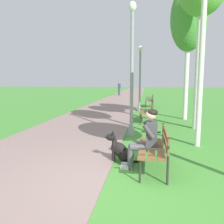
{
  "coord_description": "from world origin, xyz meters",
  "views": [
    {
      "loc": [
        0.53,
        -3.84,
        1.82
      ],
      "look_at": [
        -0.5,
        2.85,
        0.9
      ],
      "focal_mm": 37.42,
      "sensor_mm": 36.0,
      "label": 1
    }
  ],
  "objects_px": {
    "lamp_post_near": "(132,69)",
    "lamp_post_mid": "(140,78)",
    "park_bench_near": "(156,145)",
    "dog_black": "(121,151)",
    "birch_tree_fourth": "(189,19)",
    "park_bench_mid": "(148,110)",
    "person_seated_on_near_bench": "(146,137)",
    "park_bench_far": "(150,100)",
    "pedestrian_distant": "(119,89)"
  },
  "relations": [
    {
      "from": "lamp_post_near",
      "to": "lamp_post_mid",
      "type": "bearing_deg",
      "value": 89.66
    },
    {
      "from": "park_bench_near",
      "to": "lamp_post_near",
      "type": "height_order",
      "value": "lamp_post_near"
    },
    {
      "from": "dog_black",
      "to": "lamp_post_mid",
      "type": "bearing_deg",
      "value": 89.46
    },
    {
      "from": "birch_tree_fourth",
      "to": "lamp_post_mid",
      "type": "bearing_deg",
      "value": 131.21
    },
    {
      "from": "park_bench_mid",
      "to": "lamp_post_near",
      "type": "distance_m",
      "value": 3.27
    },
    {
      "from": "lamp_post_near",
      "to": "birch_tree_fourth",
      "type": "xyz_separation_m",
      "value": [
        2.26,
        3.79,
        2.36
      ]
    },
    {
      "from": "person_seated_on_near_bench",
      "to": "lamp_post_mid",
      "type": "height_order",
      "value": "lamp_post_mid"
    },
    {
      "from": "lamp_post_near",
      "to": "dog_black",
      "type": "bearing_deg",
      "value": -91.05
    },
    {
      "from": "park_bench_near",
      "to": "park_bench_far",
      "type": "height_order",
      "value": "same"
    },
    {
      "from": "birch_tree_fourth",
      "to": "pedestrian_distant",
      "type": "height_order",
      "value": "birch_tree_fourth"
    },
    {
      "from": "park_bench_mid",
      "to": "lamp_post_mid",
      "type": "distance_m",
      "value": 3.88
    },
    {
      "from": "park_bench_far",
      "to": "birch_tree_fourth",
      "type": "bearing_deg",
      "value": -72.23
    },
    {
      "from": "park_bench_near",
      "to": "park_bench_far",
      "type": "relative_size",
      "value": 1.0
    },
    {
      "from": "lamp_post_mid",
      "to": "birch_tree_fourth",
      "type": "relative_size",
      "value": 0.62
    },
    {
      "from": "park_bench_far",
      "to": "person_seated_on_near_bench",
      "type": "relative_size",
      "value": 1.2
    },
    {
      "from": "dog_black",
      "to": "pedestrian_distant",
      "type": "relative_size",
      "value": 0.5
    },
    {
      "from": "lamp_post_near",
      "to": "park_bench_near",
      "type": "bearing_deg",
      "value": -76.0
    },
    {
      "from": "park_bench_near",
      "to": "dog_black",
      "type": "relative_size",
      "value": 1.81
    },
    {
      "from": "person_seated_on_near_bench",
      "to": "lamp_post_near",
      "type": "height_order",
      "value": "lamp_post_near"
    },
    {
      "from": "lamp_post_near",
      "to": "pedestrian_distant",
      "type": "bearing_deg",
      "value": 98.12
    },
    {
      "from": "park_bench_mid",
      "to": "lamp_post_mid",
      "type": "relative_size",
      "value": 0.39
    },
    {
      "from": "person_seated_on_near_bench",
      "to": "park_bench_near",
      "type": "bearing_deg",
      "value": -2.1
    },
    {
      "from": "person_seated_on_near_bench",
      "to": "lamp_post_mid",
      "type": "xyz_separation_m",
      "value": [
        -0.46,
        9.14,
        1.29
      ]
    },
    {
      "from": "park_bench_far",
      "to": "birch_tree_fourth",
      "type": "relative_size",
      "value": 0.25
    },
    {
      "from": "person_seated_on_near_bench",
      "to": "lamp_post_near",
      "type": "bearing_deg",
      "value": 100.0
    },
    {
      "from": "pedestrian_distant",
      "to": "person_seated_on_near_bench",
      "type": "bearing_deg",
      "value": -81.65
    },
    {
      "from": "person_seated_on_near_bench",
      "to": "lamp_post_mid",
      "type": "bearing_deg",
      "value": 92.87
    },
    {
      "from": "park_bench_near",
      "to": "park_bench_far",
      "type": "bearing_deg",
      "value": 90.14
    },
    {
      "from": "park_bench_mid",
      "to": "park_bench_far",
      "type": "relative_size",
      "value": 1.0
    },
    {
      "from": "park_bench_far",
      "to": "pedestrian_distant",
      "type": "xyz_separation_m",
      "value": [
        -3.59,
        11.7,
        0.33
      ]
    },
    {
      "from": "dog_black",
      "to": "lamp_post_mid",
      "type": "relative_size",
      "value": 0.22
    },
    {
      "from": "lamp_post_mid",
      "to": "park_bench_near",
      "type": "bearing_deg",
      "value": -85.83
    },
    {
      "from": "park_bench_near",
      "to": "lamp_post_mid",
      "type": "height_order",
      "value": "lamp_post_mid"
    },
    {
      "from": "park_bench_mid",
      "to": "park_bench_far",
      "type": "distance_m",
      "value": 5.97
    },
    {
      "from": "park_bench_far",
      "to": "person_seated_on_near_bench",
      "type": "height_order",
      "value": "person_seated_on_near_bench"
    },
    {
      "from": "park_bench_mid",
      "to": "dog_black",
      "type": "height_order",
      "value": "park_bench_mid"
    },
    {
      "from": "park_bench_far",
      "to": "park_bench_mid",
      "type": "bearing_deg",
      "value": -91.5
    },
    {
      "from": "person_seated_on_near_bench",
      "to": "dog_black",
      "type": "relative_size",
      "value": 1.5
    },
    {
      "from": "park_bench_far",
      "to": "dog_black",
      "type": "bearing_deg",
      "value": -93.68
    },
    {
      "from": "dog_black",
      "to": "lamp_post_near",
      "type": "relative_size",
      "value": 0.2
    },
    {
      "from": "lamp_post_near",
      "to": "lamp_post_mid",
      "type": "relative_size",
      "value": 1.11
    },
    {
      "from": "birch_tree_fourth",
      "to": "person_seated_on_near_bench",
      "type": "bearing_deg",
      "value": -104.96
    },
    {
      "from": "dog_black",
      "to": "birch_tree_fourth",
      "type": "distance_m",
      "value": 7.94
    },
    {
      "from": "person_seated_on_near_bench",
      "to": "lamp_post_near",
      "type": "distance_m",
      "value": 3.23
    },
    {
      "from": "park_bench_mid",
      "to": "pedestrian_distant",
      "type": "height_order",
      "value": "pedestrian_distant"
    },
    {
      "from": "person_seated_on_near_bench",
      "to": "birch_tree_fourth",
      "type": "relative_size",
      "value": 0.21
    },
    {
      "from": "park_bench_far",
      "to": "birch_tree_fourth",
      "type": "xyz_separation_m",
      "value": [
        1.59,
        -4.95,
        4.03
      ]
    },
    {
      "from": "dog_black",
      "to": "pedestrian_distant",
      "type": "bearing_deg",
      "value": 97.13
    },
    {
      "from": "park_bench_mid",
      "to": "lamp_post_near",
      "type": "height_order",
      "value": "lamp_post_near"
    },
    {
      "from": "person_seated_on_near_bench",
      "to": "lamp_post_mid",
      "type": "relative_size",
      "value": 0.33
    }
  ]
}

